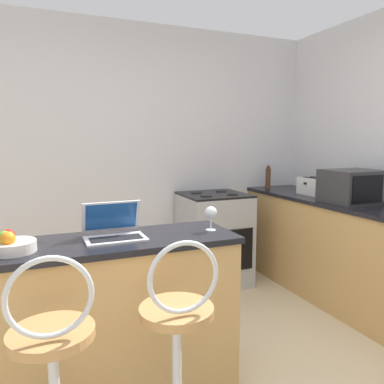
{
  "coord_description": "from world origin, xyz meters",
  "views": [
    {
      "loc": [
        -0.9,
        -1.43,
        1.47
      ],
      "look_at": [
        0.3,
        1.47,
        1.03
      ],
      "focal_mm": 35.0,
      "sensor_mm": 36.0,
      "label": 1
    }
  ],
  "objects_px": {
    "bar_stool_near": "(54,383)",
    "bar_stool_far": "(178,355)",
    "wine_glass_short": "(211,213)",
    "microwave": "(353,186)",
    "toaster": "(314,186)",
    "stove_range": "(214,239)",
    "pepper_mill": "(268,177)",
    "laptop": "(114,229)",
    "fruit_bowl": "(12,244)"
  },
  "relations": [
    {
      "from": "bar_stool_near",
      "to": "microwave",
      "type": "relative_size",
      "value": 2.26
    },
    {
      "from": "wine_glass_short",
      "to": "bar_stool_near",
      "type": "bearing_deg",
      "value": -151.79
    },
    {
      "from": "bar_stool_near",
      "to": "stove_range",
      "type": "distance_m",
      "value": 2.48
    },
    {
      "from": "stove_range",
      "to": "wine_glass_short",
      "type": "distance_m",
      "value": 1.64
    },
    {
      "from": "bar_stool_near",
      "to": "bar_stool_far",
      "type": "relative_size",
      "value": 1.0
    },
    {
      "from": "bar_stool_near",
      "to": "laptop",
      "type": "xyz_separation_m",
      "value": [
        0.36,
        0.56,
        0.48
      ]
    },
    {
      "from": "stove_range",
      "to": "pepper_mill",
      "type": "xyz_separation_m",
      "value": [
        0.74,
        0.15,
        0.59
      ]
    },
    {
      "from": "toaster",
      "to": "fruit_bowl",
      "type": "relative_size",
      "value": 1.37
    },
    {
      "from": "toaster",
      "to": "microwave",
      "type": "bearing_deg",
      "value": -91.89
    },
    {
      "from": "microwave",
      "to": "fruit_bowl",
      "type": "xyz_separation_m",
      "value": [
        -2.64,
        -0.47,
        -0.1
      ]
    },
    {
      "from": "bar_stool_far",
      "to": "stove_range",
      "type": "xyz_separation_m",
      "value": [
        1.09,
        1.87,
        -0.04
      ]
    },
    {
      "from": "microwave",
      "to": "toaster",
      "type": "bearing_deg",
      "value": 88.11
    },
    {
      "from": "laptop",
      "to": "microwave",
      "type": "xyz_separation_m",
      "value": [
        2.14,
        0.38,
        0.09
      ]
    },
    {
      "from": "toaster",
      "to": "fruit_bowl",
      "type": "height_order",
      "value": "toaster"
    },
    {
      "from": "bar_stool_far",
      "to": "wine_glass_short",
      "type": "xyz_separation_m",
      "value": [
        0.4,
        0.5,
        0.53
      ]
    },
    {
      "from": "laptop",
      "to": "pepper_mill",
      "type": "distance_m",
      "value": 2.48
    },
    {
      "from": "pepper_mill",
      "to": "bar_stool_far",
      "type": "bearing_deg",
      "value": -132.11
    },
    {
      "from": "bar_stool_far",
      "to": "toaster",
      "type": "bearing_deg",
      "value": 36.04
    },
    {
      "from": "laptop",
      "to": "microwave",
      "type": "relative_size",
      "value": 0.7
    },
    {
      "from": "bar_stool_near",
      "to": "fruit_bowl",
      "type": "bearing_deg",
      "value": 107.87
    },
    {
      "from": "microwave",
      "to": "wine_glass_short",
      "type": "bearing_deg",
      "value": -164.26
    },
    {
      "from": "bar_stool_near",
      "to": "stove_range",
      "type": "height_order",
      "value": "bar_stool_near"
    },
    {
      "from": "bar_stool_far",
      "to": "stove_range",
      "type": "bearing_deg",
      "value": 59.81
    },
    {
      "from": "microwave",
      "to": "pepper_mill",
      "type": "bearing_deg",
      "value": 97.01
    },
    {
      "from": "bar_stool_far",
      "to": "stove_range",
      "type": "height_order",
      "value": "bar_stool_far"
    },
    {
      "from": "stove_range",
      "to": "fruit_bowl",
      "type": "relative_size",
      "value": 4.46
    },
    {
      "from": "bar_stool_near",
      "to": "fruit_bowl",
      "type": "xyz_separation_m",
      "value": [
        -0.15,
        0.47,
        0.47
      ]
    },
    {
      "from": "microwave",
      "to": "pepper_mill",
      "type": "relative_size",
      "value": 1.8
    },
    {
      "from": "bar_stool_far",
      "to": "fruit_bowl",
      "type": "height_order",
      "value": "bar_stool_far"
    },
    {
      "from": "bar_stool_far",
      "to": "wine_glass_short",
      "type": "bearing_deg",
      "value": 51.33
    },
    {
      "from": "fruit_bowl",
      "to": "wine_glass_short",
      "type": "distance_m",
      "value": 1.08
    },
    {
      "from": "toaster",
      "to": "wine_glass_short",
      "type": "bearing_deg",
      "value": -149.19
    },
    {
      "from": "laptop",
      "to": "fruit_bowl",
      "type": "xyz_separation_m",
      "value": [
        -0.51,
        -0.09,
        -0.01
      ]
    },
    {
      "from": "bar_stool_far",
      "to": "microwave",
      "type": "relative_size",
      "value": 2.26
    },
    {
      "from": "toaster",
      "to": "bar_stool_far",
      "type": "bearing_deg",
      "value": -143.96
    },
    {
      "from": "laptop",
      "to": "wine_glass_short",
      "type": "bearing_deg",
      "value": -5.9
    },
    {
      "from": "microwave",
      "to": "stove_range",
      "type": "xyz_separation_m",
      "value": [
        -0.87,
        0.94,
        -0.61
      ]
    },
    {
      "from": "bar_stool_far",
      "to": "laptop",
      "type": "xyz_separation_m",
      "value": [
        -0.17,
        0.56,
        0.48
      ]
    },
    {
      "from": "microwave",
      "to": "bar_stool_near",
      "type": "bearing_deg",
      "value": -159.37
    },
    {
      "from": "bar_stool_near",
      "to": "microwave",
      "type": "height_order",
      "value": "microwave"
    },
    {
      "from": "bar_stool_near",
      "to": "bar_stool_far",
      "type": "height_order",
      "value": "same"
    },
    {
      "from": "stove_range",
      "to": "pepper_mill",
      "type": "height_order",
      "value": "pepper_mill"
    },
    {
      "from": "wine_glass_short",
      "to": "bar_stool_far",
      "type": "bearing_deg",
      "value": -128.67
    },
    {
      "from": "toaster",
      "to": "stove_range",
      "type": "distance_m",
      "value": 1.13
    },
    {
      "from": "microwave",
      "to": "toaster",
      "type": "xyz_separation_m",
      "value": [
        0.02,
        0.5,
        -0.06
      ]
    },
    {
      "from": "bar_stool_near",
      "to": "laptop",
      "type": "bearing_deg",
      "value": 57.24
    },
    {
      "from": "fruit_bowl",
      "to": "bar_stool_far",
      "type": "bearing_deg",
      "value": -34.51
    },
    {
      "from": "laptop",
      "to": "microwave",
      "type": "bearing_deg",
      "value": 10.16
    },
    {
      "from": "wine_glass_short",
      "to": "toaster",
      "type": "bearing_deg",
      "value": 30.81
    },
    {
      "from": "laptop",
      "to": "toaster",
      "type": "height_order",
      "value": "laptop"
    }
  ]
}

